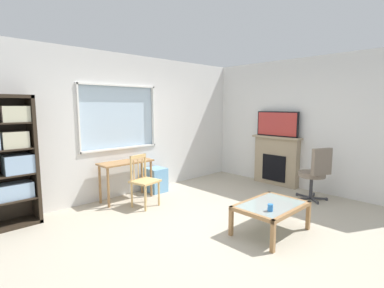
% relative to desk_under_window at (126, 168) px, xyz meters
% --- Properties ---
extents(ground, '(6.60, 5.43, 0.02)m').
position_rel_desk_under_window_xyz_m(ground, '(0.28, -1.87, -0.61)').
color(ground, '#B2A893').
extents(wall_back_with_window, '(5.60, 0.15, 2.73)m').
position_rel_desk_under_window_xyz_m(wall_back_with_window, '(0.30, 0.35, 0.74)').
color(wall_back_with_window, silver).
rests_on(wall_back_with_window, ground).
extents(wall_right, '(0.12, 4.63, 2.73)m').
position_rel_desk_under_window_xyz_m(wall_right, '(3.13, -1.87, 0.76)').
color(wall_right, silver).
rests_on(wall_right, ground).
extents(desk_under_window, '(1.00, 0.42, 0.73)m').
position_rel_desk_under_window_xyz_m(desk_under_window, '(0.00, 0.00, 0.00)').
color(desk_under_window, '#A37547').
rests_on(desk_under_window, ground).
extents(wooden_chair, '(0.49, 0.48, 0.90)m').
position_rel_desk_under_window_xyz_m(wooden_chair, '(0.04, -0.51, -0.14)').
color(wooden_chair, tan).
rests_on(wooden_chair, ground).
extents(plastic_drawer_unit, '(0.35, 0.40, 0.49)m').
position_rel_desk_under_window_xyz_m(plastic_drawer_unit, '(0.71, 0.05, -0.36)').
color(plastic_drawer_unit, '#72ADDB').
rests_on(plastic_drawer_unit, ground).
extents(fireplace, '(0.26, 1.11, 1.08)m').
position_rel_desk_under_window_xyz_m(fireplace, '(2.98, -1.37, -0.06)').
color(fireplace, tan).
rests_on(fireplace, ground).
extents(tv, '(0.06, 0.97, 0.55)m').
position_rel_desk_under_window_xyz_m(tv, '(2.96, -1.37, 0.75)').
color(tv, black).
rests_on(tv, fireplace).
extents(office_chair, '(0.58, 0.62, 1.00)m').
position_rel_desk_under_window_xyz_m(office_chair, '(2.49, -2.45, -0.05)').
color(office_chair, '#7A6B5B').
rests_on(office_chair, ground).
extents(coffee_table, '(0.99, 0.68, 0.41)m').
position_rel_desk_under_window_xyz_m(coffee_table, '(0.71, -2.61, -0.25)').
color(coffee_table, '#8C9E99').
rests_on(coffee_table, ground).
extents(sippy_cup, '(0.07, 0.07, 0.09)m').
position_rel_desk_under_window_xyz_m(sippy_cup, '(0.47, -2.75, -0.15)').
color(sippy_cup, '#337FD6').
rests_on(sippy_cup, coffee_table).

